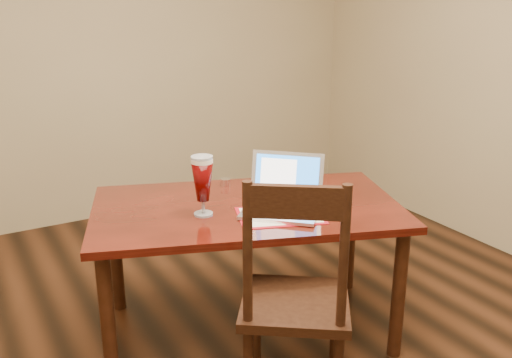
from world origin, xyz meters
TOP-DOWN VIEW (x-y plane):
  - dining_table at (0.22, 0.48)m, footprint 1.72×1.31m
  - dining_chair at (0.12, -0.11)m, footprint 0.62×0.61m

SIDE VIEW (x-z plane):
  - dining_chair at x=0.12m, z-range -0.03..1.03m
  - dining_table at x=0.22m, z-range 0.14..1.14m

